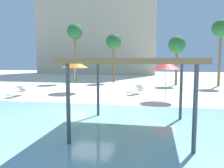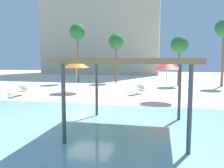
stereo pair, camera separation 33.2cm
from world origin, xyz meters
name	(u,v)px [view 1 (the left image)]	position (x,y,z in m)	size (l,w,h in m)	color
ground_plane	(91,110)	(0.00, 0.00, 0.00)	(80.00, 80.00, 0.00)	beige
lagoon_water	(50,142)	(0.00, -5.25, 0.02)	(44.00, 13.50, 0.04)	#8CC6CC
shade_pavilion	(135,62)	(2.76, -3.31, 2.79)	(4.77, 4.77, 2.96)	#42474C
beach_umbrella_orange_1	(75,64)	(-3.32, 6.52, 2.47)	(2.32, 2.32, 2.79)	silver
beach_umbrella_red_4	(166,65)	(4.29, 3.82, 2.49)	(2.07, 2.07, 2.78)	silver
lounge_chair_0	(136,90)	(2.03, 6.37, 0.33)	(1.39, 1.96, 0.74)	white
lounge_chair_3	(17,92)	(-6.99, 3.57, 0.33)	(0.72, 1.93, 0.74)	white
palm_tree_0	(177,46)	(5.81, 13.86, 4.35)	(1.90, 1.90, 5.41)	brown
palm_tree_1	(114,43)	(-1.53, 15.51, 4.87)	(1.90, 1.90, 5.95)	brown
palm_tree_2	(221,30)	(10.20, 13.67, 5.87)	(1.90, 1.90, 7.02)	brown
palm_tree_3	(75,33)	(-6.17, 14.58, 5.99)	(1.90, 1.90, 7.15)	brown
hotel_block_0	(99,17)	(-7.62, 32.40, 10.94)	(22.18, 8.90, 21.88)	beige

